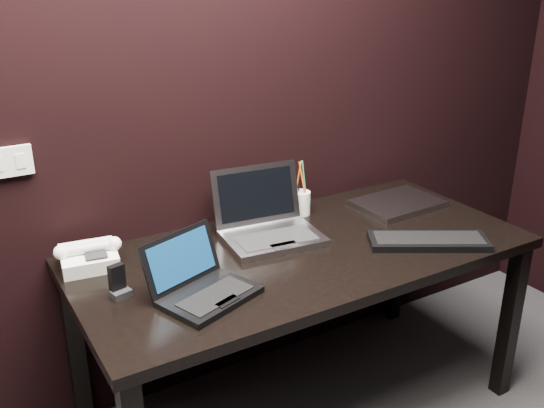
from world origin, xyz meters
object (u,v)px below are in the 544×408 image
ext_keyboard (428,241)px  closed_laptop (398,203)px  desk_phone (89,257)px  mobile_phone (118,284)px  desk (304,266)px  silver_laptop (268,226)px  netbook (202,285)px  pen_cup (301,202)px

ext_keyboard → closed_laptop: size_ratio=1.24×
desk_phone → mobile_phone: 0.24m
desk → silver_laptop: silver_laptop is taller
desk → netbook: size_ratio=4.67×
silver_laptop → pen_cup: (0.24, 0.13, 0.01)m
silver_laptop → desk_phone: 0.67m
netbook → silver_laptop: 0.49m
pen_cup → desk: bearing=-121.1°
mobile_phone → silver_laptop: bearing=12.5°
netbook → pen_cup: size_ratio=1.55×
desk_phone → pen_cup: (0.90, 0.03, 0.01)m
closed_laptop → mobile_phone: (-1.29, -0.13, 0.03)m
silver_laptop → ext_keyboard: 0.61m
pen_cup → netbook: bearing=-147.6°
mobile_phone → closed_laptop: bearing=5.8°
ext_keyboard → netbook: bearing=174.4°
desk_phone → netbook: bearing=-55.9°
desk_phone → mobile_phone: bearing=-83.2°
closed_laptop → pen_cup: pen_cup is taller
netbook → silver_laptop: silver_laptop is taller
silver_laptop → desk: bearing=-66.6°
desk → pen_cup: size_ratio=7.24×
desk_phone → pen_cup: pen_cup is taller
closed_laptop → desk_phone: bearing=175.2°
closed_laptop → silver_laptop: bearing=179.1°
ext_keyboard → silver_laptop: bearing=143.1°
desk → netbook: bearing=-165.1°
pen_cup → ext_keyboard: bearing=-63.2°
closed_laptop → mobile_phone: 1.29m
mobile_phone → desk_phone: bearing=96.8°
desk → desk_phone: size_ratio=7.28×
pen_cup → mobile_phone: bearing=-162.7°
desk_phone → closed_laptop: bearing=-4.8°
desk_phone → desk: bearing=-19.0°
desk_phone → mobile_phone: size_ratio=2.21×
netbook → pen_cup: pen_cup is taller
netbook → mobile_phone: (-0.23, 0.14, 0.00)m
netbook → closed_laptop: size_ratio=0.98×
desk → closed_laptop: size_ratio=4.59×
netbook → ext_keyboard: bearing=-5.6°
silver_laptop → mobile_phone: silver_laptop is taller
pen_cup → closed_laptop: bearing=-18.9°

